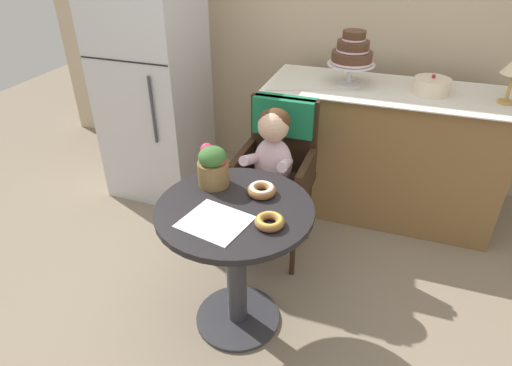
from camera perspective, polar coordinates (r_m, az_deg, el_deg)
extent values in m
plane|color=gray|center=(2.46, -2.35, -17.08)|extent=(8.00, 8.00, 0.00)
cylinder|color=black|center=(1.99, -2.79, -3.48)|extent=(0.72, 0.72, 0.03)
cylinder|color=#333338|center=(2.21, -2.55, -11.15)|extent=(0.10, 0.10, 0.69)
cylinder|color=#333338|center=(2.45, -2.36, -16.92)|extent=(0.44, 0.44, 0.02)
cube|color=#332114|center=(2.60, 2.25, -0.45)|extent=(0.42, 0.42, 0.04)
cube|color=#332114|center=(2.64, 3.60, 6.28)|extent=(0.40, 0.04, 0.46)
cube|color=#332114|center=(2.59, -1.71, 2.38)|extent=(0.04, 0.38, 0.18)
cube|color=#332114|center=(2.50, 6.47, 0.98)|extent=(0.04, 0.38, 0.18)
cube|color=#197247|center=(2.59, 3.68, 8.68)|extent=(0.36, 0.11, 0.22)
cylinder|color=#332114|center=(2.65, -2.77, -6.27)|extent=(0.03, 0.03, 0.45)
cylinder|color=#332114|center=(2.56, 4.82, -7.87)|extent=(0.03, 0.03, 0.45)
cylinder|color=#332114|center=(2.92, -0.18, -2.19)|extent=(0.03, 0.03, 0.45)
cylinder|color=#332114|center=(2.84, 6.70, -3.50)|extent=(0.03, 0.03, 0.45)
ellipsoid|color=silver|center=(2.49, 2.20, 2.68)|extent=(0.22, 0.16, 0.30)
sphere|color=#E0B293|center=(2.38, 2.23, 7.35)|extent=(0.17, 0.17, 0.17)
ellipsoid|color=#4C2D19|center=(2.39, 2.39, 8.02)|extent=(0.17, 0.17, 0.14)
cylinder|color=silver|center=(2.42, -0.55, 3.13)|extent=(0.08, 0.23, 0.13)
sphere|color=#E0B293|center=(2.39, -0.95, 0.79)|extent=(0.06, 0.06, 0.06)
cylinder|color=silver|center=(2.37, 3.78, 2.41)|extent=(0.08, 0.23, 0.13)
sphere|color=#E0B293|center=(2.34, 2.98, 0.09)|extent=(0.06, 0.06, 0.06)
cylinder|color=#3F4760|center=(2.50, 0.39, -0.17)|extent=(0.09, 0.22, 0.09)
cylinder|color=#3F4760|center=(2.50, -0.43, -4.73)|extent=(0.08, 0.08, 0.26)
cylinder|color=#3F4760|center=(2.47, 2.81, -0.61)|extent=(0.09, 0.22, 0.09)
cylinder|color=#3F4760|center=(2.48, 1.97, -5.22)|extent=(0.08, 0.08, 0.26)
cube|color=white|center=(1.89, -5.32, -5.01)|extent=(0.31, 0.29, 0.00)
torus|color=#936033|center=(1.86, 1.76, -5.02)|extent=(0.13, 0.13, 0.04)
torus|color=gold|center=(1.85, 1.77, -4.76)|extent=(0.11, 0.11, 0.02)
torus|color=#936033|center=(2.05, 0.74, -0.94)|extent=(0.14, 0.14, 0.04)
torus|color=white|center=(2.05, 0.74, -0.66)|extent=(0.12, 0.12, 0.02)
cylinder|color=brown|center=(2.12, -5.54, 1.23)|extent=(0.15, 0.15, 0.12)
ellipsoid|color=#38662D|center=(2.08, -5.66, 3.38)|extent=(0.14, 0.14, 0.10)
sphere|color=#D82D4C|center=(2.07, -4.83, 2.98)|extent=(0.07, 0.07, 0.07)
sphere|color=#D82D4C|center=(2.11, -4.88, 3.60)|extent=(0.06, 0.06, 0.06)
sphere|color=#D82D4C|center=(2.11, -6.37, 4.31)|extent=(0.06, 0.06, 0.06)
sphere|color=#D82D4C|center=(2.07, -6.28, 3.31)|extent=(0.05, 0.05, 0.05)
sphere|color=#D82D4C|center=(2.05, -5.85, 3.48)|extent=(0.06, 0.06, 0.06)
cube|color=olive|center=(3.13, 15.77, 3.79)|extent=(1.50, 0.56, 0.90)
cube|color=white|center=(2.96, 17.02, 11.45)|extent=(1.56, 0.62, 0.01)
cylinder|color=silver|center=(2.98, 11.91, 12.43)|extent=(0.16, 0.16, 0.01)
cylinder|color=silver|center=(2.96, 12.04, 13.62)|extent=(0.03, 0.03, 0.12)
cylinder|color=silver|center=(2.94, 12.18, 14.80)|extent=(0.30, 0.30, 0.01)
cylinder|color=#4C2D1E|center=(2.93, 12.28, 15.58)|extent=(0.26, 0.25, 0.08)
cylinder|color=silver|center=(2.94, 12.22, 15.08)|extent=(0.26, 0.26, 0.01)
cylinder|color=#4C2D1E|center=(2.91, 12.44, 16.91)|extent=(0.20, 0.20, 0.07)
cylinder|color=silver|center=(2.92, 12.38, 16.47)|extent=(0.20, 0.20, 0.01)
cylinder|color=#4C2D1E|center=(2.90, 12.59, 18.11)|extent=(0.14, 0.14, 0.06)
cylinder|color=silver|center=(2.90, 12.54, 17.71)|extent=(0.15, 0.15, 0.01)
cylinder|color=beige|center=(2.95, 21.76, 11.59)|extent=(0.22, 0.22, 0.10)
sphere|color=red|center=(2.93, 21.99, 12.67)|extent=(0.02, 0.02, 0.02)
cylinder|color=#B28C47|center=(2.98, 29.53, 9.08)|extent=(0.09, 0.09, 0.01)
cylinder|color=#B28C47|center=(2.96, 29.97, 10.63)|extent=(0.02, 0.02, 0.16)
cube|color=silver|center=(3.25, -13.25, 12.86)|extent=(0.64, 0.60, 1.70)
cube|color=black|center=(2.95, -16.82, 14.84)|extent=(0.63, 0.01, 0.01)
cylinder|color=#3F3F44|center=(2.94, -13.22, 9.12)|extent=(0.02, 0.02, 0.45)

